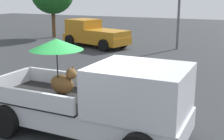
# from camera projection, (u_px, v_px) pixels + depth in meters

# --- Properties ---
(ground_plane) EXTENTS (80.00, 80.00, 0.00)m
(ground_plane) POSITION_uv_depth(u_px,v_px,m) (87.00, 134.00, 7.55)
(ground_plane) COLOR #2D3033
(pickup_truck_main) EXTENTS (5.06, 2.26, 2.35)m
(pickup_truck_main) POSITION_uv_depth(u_px,v_px,m) (102.00, 99.00, 7.14)
(pickup_truck_main) COLOR black
(pickup_truck_main) RESTS_ON ground
(pickup_truck_red) EXTENTS (5.11, 3.17, 1.80)m
(pickup_truck_red) POSITION_uv_depth(u_px,v_px,m) (94.00, 34.00, 20.35)
(pickup_truck_red) COLOR black
(pickup_truck_red) RESTS_ON ground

